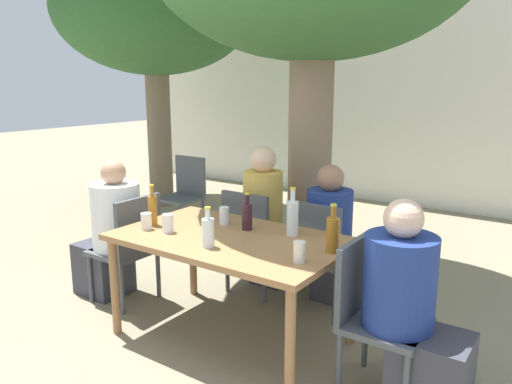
# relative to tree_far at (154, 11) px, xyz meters

# --- Properties ---
(ground_plane) EXTENTS (30.00, 30.00, 0.00)m
(ground_plane) POSITION_rel_tree_far_xyz_m (3.18, -2.50, -2.66)
(ground_plane) COLOR gray
(cafe_building_wall) EXTENTS (10.00, 0.08, 2.80)m
(cafe_building_wall) POSITION_rel_tree_far_xyz_m (3.18, 1.98, -1.26)
(cafe_building_wall) COLOR white
(cafe_building_wall) RESTS_ON ground_plane
(tree_far) EXTENTS (2.67, 2.67, 3.56)m
(tree_far) POSITION_rel_tree_far_xyz_m (0.00, 0.00, 0.00)
(tree_far) COLOR #7A6651
(tree_far) RESTS_ON ground_plane
(dining_table_front) EXTENTS (1.55, 0.94, 0.74)m
(dining_table_front) POSITION_rel_tree_far_xyz_m (3.18, -2.50, -2.00)
(dining_table_front) COLOR #996B42
(dining_table_front) RESTS_ON ground_plane
(patio_chair_0) EXTENTS (0.44, 0.44, 0.88)m
(patio_chair_0) POSITION_rel_tree_far_xyz_m (2.18, -2.50, -2.17)
(patio_chair_0) COLOR #474C51
(patio_chair_0) RESTS_ON ground_plane
(patio_chair_1) EXTENTS (0.44, 0.44, 0.88)m
(patio_chair_1) POSITION_rel_tree_far_xyz_m (4.19, -2.50, -2.17)
(patio_chair_1) COLOR #474C51
(patio_chair_1) RESTS_ON ground_plane
(patio_chair_2) EXTENTS (0.44, 0.44, 0.88)m
(patio_chair_2) POSITION_rel_tree_far_xyz_m (2.87, -1.80, -2.17)
(patio_chair_2) COLOR #474C51
(patio_chair_2) RESTS_ON ground_plane
(patio_chair_3) EXTENTS (0.44, 0.44, 0.88)m
(patio_chair_3) POSITION_rel_tree_far_xyz_m (3.49, -1.80, -2.17)
(patio_chair_3) COLOR #474C51
(patio_chair_3) RESTS_ON ground_plane
(patio_chair_4) EXTENTS (0.44, 0.44, 0.88)m
(patio_chair_4) POSITION_rel_tree_far_xyz_m (1.19, -0.80, -2.17)
(patio_chair_4) COLOR #474C51
(patio_chair_4) RESTS_ON ground_plane
(person_seated_0) EXTENTS (0.59, 0.39, 1.15)m
(person_seated_0) POSITION_rel_tree_far_xyz_m (1.95, -2.50, -2.14)
(person_seated_0) COLOR #383842
(person_seated_0) RESTS_ON ground_plane
(person_seated_1) EXTENTS (0.60, 0.39, 1.15)m
(person_seated_1) POSITION_rel_tree_far_xyz_m (4.42, -2.50, -2.14)
(person_seated_1) COLOR #383842
(person_seated_1) RESTS_ON ground_plane
(person_seated_2) EXTENTS (0.33, 0.57, 1.23)m
(person_seated_2) POSITION_rel_tree_far_xyz_m (2.87, -1.57, -2.11)
(person_seated_2) COLOR #383842
(person_seated_2) RESTS_ON ground_plane
(person_seated_3) EXTENTS (0.36, 0.58, 1.14)m
(person_seated_3) POSITION_rel_tree_far_xyz_m (3.49, -1.56, -2.15)
(person_seated_3) COLOR #383842
(person_seated_3) RESTS_ON ground_plane
(amber_bottle_0) EXTENTS (0.07, 0.07, 0.30)m
(amber_bottle_0) POSITION_rel_tree_far_xyz_m (2.55, -2.60, -1.81)
(amber_bottle_0) COLOR #9E661E
(amber_bottle_0) RESTS_ON dining_table_front
(amber_bottle_1) EXTENTS (0.08, 0.08, 0.30)m
(amber_bottle_1) POSITION_rel_tree_far_xyz_m (3.88, -2.39, -1.81)
(amber_bottle_1) COLOR #9E661E
(amber_bottle_1) RESTS_ON dining_table_front
(wine_bottle_2) EXTENTS (0.07, 0.07, 0.27)m
(wine_bottle_2) POSITION_rel_tree_far_xyz_m (3.18, -2.31, -1.82)
(wine_bottle_2) COLOR #331923
(wine_bottle_2) RESTS_ON dining_table_front
(water_bottle_3) EXTENTS (0.08, 0.08, 0.33)m
(water_bottle_3) POSITION_rel_tree_far_xyz_m (3.50, -2.23, -1.80)
(water_bottle_3) COLOR silver
(water_bottle_3) RESTS_ON dining_table_front
(water_bottle_4) EXTENTS (0.08, 0.08, 0.26)m
(water_bottle_4) POSITION_rel_tree_far_xyz_m (3.20, -2.74, -1.82)
(water_bottle_4) COLOR silver
(water_bottle_4) RESTS_ON dining_table_front
(drinking_glass_0) EXTENTS (0.07, 0.07, 0.12)m
(drinking_glass_0) POSITION_rel_tree_far_xyz_m (3.80, -2.65, -1.86)
(drinking_glass_0) COLOR silver
(drinking_glass_0) RESTS_ON dining_table_front
(drinking_glass_1) EXTENTS (0.07, 0.07, 0.13)m
(drinking_glass_1) POSITION_rel_tree_far_xyz_m (2.97, -2.29, -1.86)
(drinking_glass_1) COLOR silver
(drinking_glass_1) RESTS_ON dining_table_front
(drinking_glass_2) EXTENTS (0.08, 0.08, 0.13)m
(drinking_glass_2) POSITION_rel_tree_far_xyz_m (2.77, -2.66, -1.86)
(drinking_glass_2) COLOR white
(drinking_glass_2) RESTS_ON dining_table_front
(drinking_glass_3) EXTENTS (0.08, 0.08, 0.12)m
(drinking_glass_3) POSITION_rel_tree_far_xyz_m (2.59, -2.70, -1.87)
(drinking_glass_3) COLOR silver
(drinking_glass_3) RESTS_ON dining_table_front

